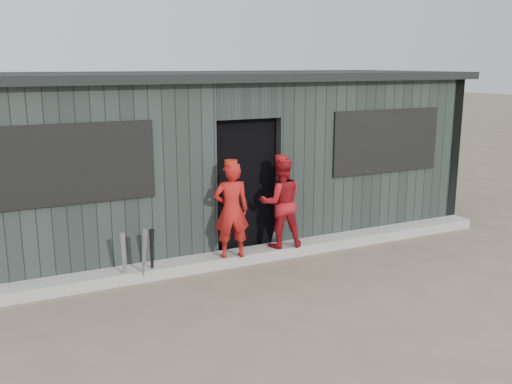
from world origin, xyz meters
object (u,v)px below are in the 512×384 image
bat_mid (144,256)px  bat_right (152,254)px  bat_left (124,259)px  dugout (211,155)px  player_red_right (281,202)px  player_red_left (231,210)px  player_grey_back (277,203)px

bat_mid → bat_right: bat_mid is taller
bat_left → dugout: 2.83m
bat_left → bat_right: (0.37, 0.04, -0.01)m
bat_left → player_red_right: bearing=3.9°
bat_left → bat_mid: bat_mid is taller
bat_left → bat_mid: (0.24, -0.07, 0.02)m
player_red_left → player_grey_back: player_red_left is taller
player_red_left → bat_right: bearing=12.3°
bat_left → bat_mid: bearing=-15.3°
bat_mid → player_red_left: player_red_left is taller
bat_mid → player_red_right: bearing=6.1°
player_red_right → dugout: (-0.40, 1.70, 0.48)m
player_red_right → player_grey_back: bearing=-100.1°
bat_mid → bat_right: bearing=38.7°
player_red_right → player_grey_back: (0.20, 0.48, -0.14)m
bat_mid → player_grey_back: (2.28, 0.70, 0.29)m
bat_right → player_red_left: 1.21m
bat_mid → player_red_right: player_red_right is taller
bat_mid → player_red_left: size_ratio=0.58×
bat_right → player_red_right: 2.00m
bat_mid → player_red_right: 2.14m
bat_mid → bat_right: size_ratio=1.09×
bat_left → player_grey_back: bearing=14.2°
player_red_left → dugout: bearing=-90.8°
bat_left → player_red_right: (2.32, 0.16, 0.44)m
bat_right → player_red_left: player_red_left is taller
bat_right → dugout: dugout is taller
bat_mid → bat_right: (0.14, 0.11, -0.03)m
player_red_left → player_red_right: size_ratio=1.01×
bat_mid → player_grey_back: bearing=17.1°
player_red_left → bat_mid: bearing=17.2°
player_red_left → player_grey_back: size_ratio=0.99×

